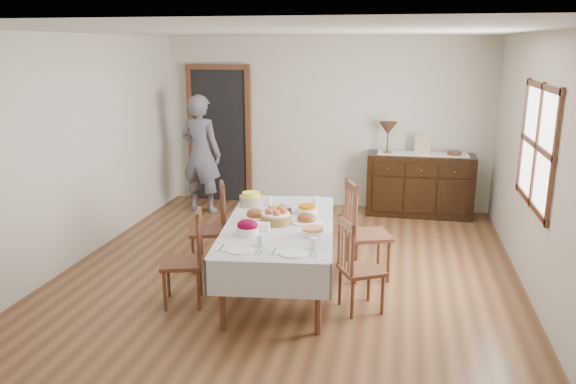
% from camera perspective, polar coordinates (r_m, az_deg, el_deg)
% --- Properties ---
extents(ground, '(6.00, 6.00, 0.00)m').
position_cam_1_polar(ground, '(6.20, -0.19, -8.75)').
color(ground, brown).
extents(room_shell, '(5.02, 6.02, 2.65)m').
position_cam_1_polar(room_shell, '(6.18, -0.73, 7.02)').
color(room_shell, silver).
rests_on(room_shell, ground).
extents(dining_table, '(1.32, 2.22, 0.73)m').
position_cam_1_polar(dining_table, '(5.70, -0.87, -4.04)').
color(dining_table, '#BCBCC1').
rests_on(dining_table, ground).
extents(chair_left_near, '(0.49, 0.49, 0.95)m').
position_cam_1_polar(chair_left_near, '(5.56, -10.23, -6.52)').
color(chair_left_near, '#58301E').
rests_on(chair_left_near, ground).
extents(chair_left_far, '(0.53, 0.53, 0.99)m').
position_cam_1_polar(chair_left_far, '(6.39, -7.78, -3.39)').
color(chair_left_far, '#58301E').
rests_on(chair_left_far, ground).
extents(chair_right_near, '(0.51, 0.51, 0.91)m').
position_cam_1_polar(chair_right_near, '(5.37, 7.03, -7.38)').
color(chair_right_near, '#58301E').
rests_on(chair_right_near, ground).
extents(chair_right_far, '(0.57, 0.57, 1.07)m').
position_cam_1_polar(chair_right_far, '(6.10, 7.68, -3.82)').
color(chair_right_far, '#58301E').
rests_on(chair_right_far, ground).
extents(sideboard, '(1.53, 0.56, 0.92)m').
position_cam_1_polar(sideboard, '(8.53, 13.22, 0.73)').
color(sideboard, black).
rests_on(sideboard, ground).
extents(person, '(0.66, 0.49, 1.89)m').
position_cam_1_polar(person, '(8.50, -8.84, 4.24)').
color(person, slate).
rests_on(person, ground).
extents(bread_basket, '(0.32, 0.32, 0.17)m').
position_cam_1_polar(bread_basket, '(5.66, -1.25, -2.55)').
color(bread_basket, olive).
rests_on(bread_basket, dining_table).
extents(egg_basket, '(0.23, 0.23, 0.10)m').
position_cam_1_polar(egg_basket, '(5.99, -0.75, -1.82)').
color(egg_basket, black).
rests_on(egg_basket, dining_table).
extents(ham_platter_a, '(0.28, 0.28, 0.11)m').
position_cam_1_polar(ham_platter_a, '(5.86, -3.33, -2.32)').
color(ham_platter_a, white).
rests_on(ham_platter_a, dining_table).
extents(ham_platter_b, '(0.33, 0.33, 0.11)m').
position_cam_1_polar(ham_platter_b, '(5.70, 1.86, -2.81)').
color(ham_platter_b, white).
rests_on(ham_platter_b, dining_table).
extents(beet_bowl, '(0.21, 0.21, 0.15)m').
position_cam_1_polar(beet_bowl, '(5.34, -4.14, -3.64)').
color(beet_bowl, white).
rests_on(beet_bowl, dining_table).
extents(carrot_bowl, '(0.24, 0.24, 0.09)m').
position_cam_1_polar(carrot_bowl, '(6.00, 1.93, -1.80)').
color(carrot_bowl, white).
rests_on(carrot_bowl, dining_table).
extents(pineapple_bowl, '(0.26, 0.26, 0.15)m').
position_cam_1_polar(pineapple_bowl, '(6.29, -3.76, -0.76)').
color(pineapple_bowl, tan).
rests_on(pineapple_bowl, dining_table).
extents(casserole_dish, '(0.22, 0.22, 0.08)m').
position_cam_1_polar(casserole_dish, '(5.32, 2.57, -4.01)').
color(casserole_dish, white).
rests_on(casserole_dish, dining_table).
extents(butter_dish, '(0.15, 0.11, 0.07)m').
position_cam_1_polar(butter_dish, '(5.47, -2.64, -3.51)').
color(butter_dish, white).
rests_on(butter_dish, dining_table).
extents(setting_left, '(0.43, 0.31, 0.10)m').
position_cam_1_polar(setting_left, '(4.99, -4.24, -5.52)').
color(setting_left, white).
rests_on(setting_left, dining_table).
extents(setting_right, '(0.43, 0.31, 0.10)m').
position_cam_1_polar(setting_right, '(4.91, 1.19, -5.85)').
color(setting_right, white).
rests_on(setting_right, dining_table).
extents(glass_far_a, '(0.07, 0.07, 0.10)m').
position_cam_1_polar(glass_far_a, '(6.31, -1.90, -0.88)').
color(glass_far_a, white).
rests_on(glass_far_a, dining_table).
extents(glass_far_b, '(0.07, 0.07, 0.11)m').
position_cam_1_polar(glass_far_b, '(6.26, 2.83, -0.96)').
color(glass_far_b, white).
rests_on(glass_far_b, dining_table).
extents(runner, '(1.30, 0.35, 0.01)m').
position_cam_1_polar(runner, '(8.45, 13.53, 3.79)').
color(runner, white).
rests_on(runner, sideboard).
extents(table_lamp, '(0.26, 0.26, 0.46)m').
position_cam_1_polar(table_lamp, '(8.35, 10.13, 6.29)').
color(table_lamp, brown).
rests_on(table_lamp, sideboard).
extents(picture_frame, '(0.22, 0.08, 0.28)m').
position_cam_1_polar(picture_frame, '(8.40, 13.51, 4.66)').
color(picture_frame, tan).
rests_on(picture_frame, sideboard).
extents(deco_bowl, '(0.20, 0.20, 0.06)m').
position_cam_1_polar(deco_bowl, '(8.47, 16.54, 3.79)').
color(deco_bowl, '#58301E').
rests_on(deco_bowl, sideboard).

